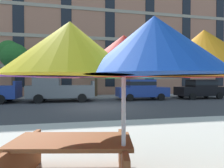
{
  "coord_description": "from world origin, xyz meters",
  "views": [
    {
      "loc": [
        -1.46,
        -11.43,
        1.67
      ],
      "look_at": [
        1.47,
        3.2,
        1.4
      ],
      "focal_mm": 29.38,
      "sensor_mm": 36.0,
      "label": 1
    }
  ],
  "objects_px": {
    "street_tree_left": "(12,55)",
    "patio_umbrella": "(124,58)",
    "picnic_table": "(72,158)",
    "sedan_black": "(200,88)",
    "sedan_blue": "(141,89)",
    "pickup_gray": "(59,89)",
    "street_tree_middle": "(99,62)"
  },
  "relations": [
    {
      "from": "street_tree_left",
      "to": "patio_umbrella",
      "type": "distance_m",
      "value": 17.04
    },
    {
      "from": "street_tree_left",
      "to": "picnic_table",
      "type": "relative_size",
      "value": 2.6
    },
    {
      "from": "picnic_table",
      "to": "sedan_black",
      "type": "bearing_deg",
      "value": 46.86
    },
    {
      "from": "sedan_black",
      "to": "patio_umbrella",
      "type": "distance_m",
      "value": 16.71
    },
    {
      "from": "sedan_blue",
      "to": "street_tree_left",
      "type": "height_order",
      "value": "street_tree_left"
    },
    {
      "from": "sedan_black",
      "to": "picnic_table",
      "type": "relative_size",
      "value": 2.14
    },
    {
      "from": "pickup_gray",
      "to": "sedan_blue",
      "type": "relative_size",
      "value": 1.16
    },
    {
      "from": "picnic_table",
      "to": "patio_umbrella",
      "type": "bearing_deg",
      "value": -30.89
    },
    {
      "from": "street_tree_middle",
      "to": "picnic_table",
      "type": "distance_m",
      "value": 16.06
    },
    {
      "from": "pickup_gray",
      "to": "street_tree_left",
      "type": "relative_size",
      "value": 0.95
    },
    {
      "from": "street_tree_middle",
      "to": "picnic_table",
      "type": "bearing_deg",
      "value": -98.66
    },
    {
      "from": "sedan_blue",
      "to": "street_tree_left",
      "type": "distance_m",
      "value": 12.05
    },
    {
      "from": "street_tree_left",
      "to": "patio_umbrella",
      "type": "xyz_separation_m",
      "value": [
        6.27,
        -15.72,
        -2.01
      ]
    },
    {
      "from": "pickup_gray",
      "to": "street_tree_left",
      "type": "xyz_separation_m",
      "value": [
        -4.3,
        3.02,
        2.95
      ]
    },
    {
      "from": "sedan_blue",
      "to": "picnic_table",
      "type": "distance_m",
      "value": 13.55
    },
    {
      "from": "sedan_black",
      "to": "street_tree_middle",
      "type": "xyz_separation_m",
      "value": [
        -9.13,
        3.31,
        2.56
      ]
    },
    {
      "from": "picnic_table",
      "to": "sedan_blue",
      "type": "bearing_deg",
      "value": 65.07
    },
    {
      "from": "picnic_table",
      "to": "pickup_gray",
      "type": "bearing_deg",
      "value": 95.86
    },
    {
      "from": "sedan_black",
      "to": "street_tree_left",
      "type": "relative_size",
      "value": 0.82
    },
    {
      "from": "pickup_gray",
      "to": "picnic_table",
      "type": "relative_size",
      "value": 2.48
    },
    {
      "from": "pickup_gray",
      "to": "patio_umbrella",
      "type": "relative_size",
      "value": 1.61
    },
    {
      "from": "sedan_black",
      "to": "sedan_blue",
      "type": "bearing_deg",
      "value": 180.0
    },
    {
      "from": "patio_umbrella",
      "to": "street_tree_left",
      "type": "bearing_deg",
      "value": 111.74
    },
    {
      "from": "street_tree_middle",
      "to": "street_tree_left",
      "type": "bearing_deg",
      "value": -177.9
    },
    {
      "from": "sedan_blue",
      "to": "picnic_table",
      "type": "bearing_deg",
      "value": -114.93
    },
    {
      "from": "pickup_gray",
      "to": "sedan_black",
      "type": "distance_m",
      "value": 12.77
    },
    {
      "from": "sedan_black",
      "to": "street_tree_middle",
      "type": "distance_m",
      "value": 10.05
    },
    {
      "from": "patio_umbrella",
      "to": "sedan_blue",
      "type": "bearing_deg",
      "value": 68.49
    },
    {
      "from": "pickup_gray",
      "to": "sedan_blue",
      "type": "distance_m",
      "value": 6.97
    },
    {
      "from": "street_tree_middle",
      "to": "sedan_black",
      "type": "bearing_deg",
      "value": -19.92
    },
    {
      "from": "sedan_black",
      "to": "patio_umbrella",
      "type": "relative_size",
      "value": 1.39
    },
    {
      "from": "picnic_table",
      "to": "street_tree_left",
      "type": "bearing_deg",
      "value": 109.99
    }
  ]
}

